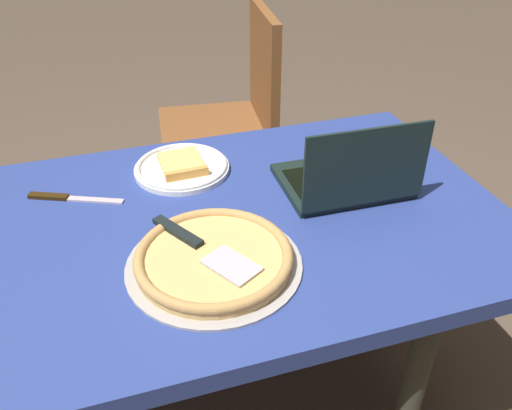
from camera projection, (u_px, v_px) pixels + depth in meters
ground_plane at (243, 402)px, 1.63m from camera, size 12.00×12.00×0.00m
dining_table at (240, 243)px, 1.28m from camera, size 1.25×0.84×0.70m
laptop at (348, 177)px, 1.31m from camera, size 0.31×0.25×0.21m
pizza_plate at (182, 167)px, 1.40m from camera, size 0.25×0.25×0.04m
pizza_tray at (214, 258)px, 1.08m from camera, size 0.36×0.36×0.04m
table_knife at (66, 198)px, 1.30m from camera, size 0.22×0.11×0.01m
chair_near at (235, 111)px, 2.19m from camera, size 0.50×0.50×0.91m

